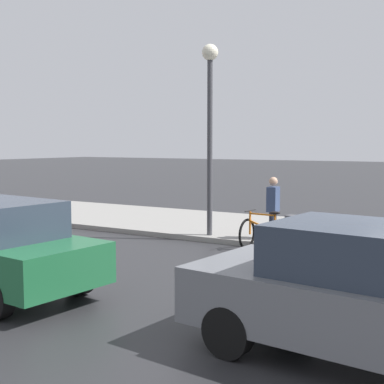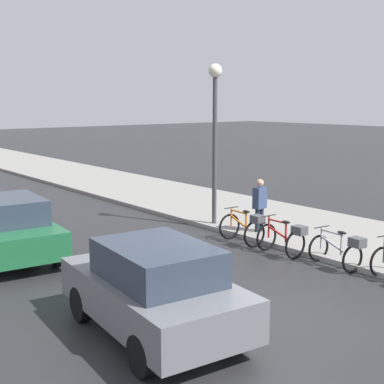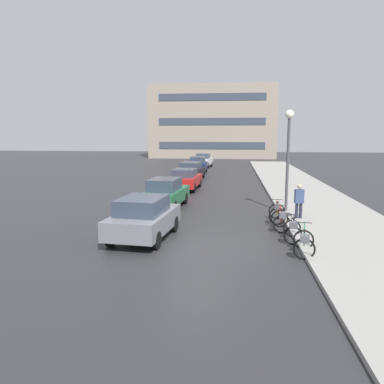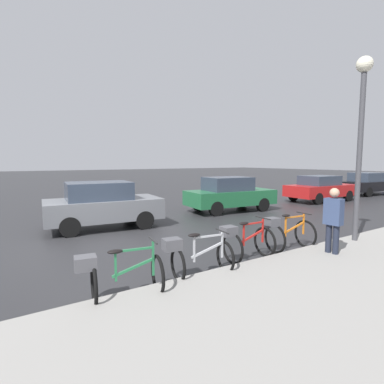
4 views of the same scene
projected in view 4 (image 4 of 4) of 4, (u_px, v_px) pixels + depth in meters
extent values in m
plane|color=#28282B|center=(98.00, 245.00, 8.46)|extent=(140.00, 140.00, 0.00)
torus|color=black|center=(158.00, 275.00, 5.32)|extent=(0.71, 0.17, 0.71)
torus|color=black|center=(94.00, 285.00, 4.88)|extent=(0.71, 0.17, 0.71)
cube|color=#237042|center=(116.00, 267.00, 5.00)|extent=(0.04, 0.04, 0.48)
cube|color=#237042|center=(153.00, 258.00, 5.25)|extent=(0.04, 0.04, 0.61)
cube|color=#237042|center=(135.00, 250.00, 5.10)|extent=(0.14, 0.65, 0.04)
cube|color=#237042|center=(133.00, 268.00, 5.12)|extent=(0.15, 0.73, 0.27)
ellipsoid|color=black|center=(115.00, 252.00, 4.97)|extent=(0.18, 0.28, 0.07)
cylinder|color=black|center=(153.00, 240.00, 5.22)|extent=(0.50, 0.11, 0.03)
cube|color=#4C4C51|center=(85.00, 263.00, 4.79)|extent=(0.33, 0.38, 0.22)
torus|color=black|center=(225.00, 257.00, 6.33)|extent=(0.69, 0.14, 0.68)
torus|color=black|center=(178.00, 265.00, 5.85)|extent=(0.69, 0.14, 0.68)
cube|color=#ADAFB5|center=(194.00, 249.00, 5.98)|extent=(0.04, 0.04, 0.53)
cube|color=#ADAFB5|center=(222.00, 245.00, 6.27)|extent=(0.04, 0.04, 0.54)
cube|color=#ADAFB5|center=(209.00, 236.00, 6.10)|extent=(0.11, 0.66, 0.04)
cube|color=#ADAFB5|center=(207.00, 250.00, 6.12)|extent=(0.13, 0.74, 0.27)
ellipsoid|color=black|center=(194.00, 235.00, 5.95)|extent=(0.17, 0.27, 0.07)
cylinder|color=black|center=(222.00, 231.00, 6.24)|extent=(0.50, 0.09, 0.03)
cube|color=#4C4C51|center=(172.00, 244.00, 5.76)|extent=(0.32, 0.37, 0.22)
torus|color=black|center=(265.00, 242.00, 7.40)|extent=(0.75, 0.08, 0.75)
torus|color=black|center=(233.00, 248.00, 6.86)|extent=(0.75, 0.08, 0.75)
cube|color=red|center=(244.00, 235.00, 7.01)|extent=(0.04, 0.04, 0.51)
cube|color=red|center=(263.00, 231.00, 7.33)|extent=(0.04, 0.04, 0.59)
cube|color=red|center=(254.00, 223.00, 7.14)|extent=(0.05, 0.61, 0.04)
cube|color=red|center=(253.00, 236.00, 7.16)|extent=(0.05, 0.70, 0.25)
ellipsoid|color=black|center=(244.00, 223.00, 6.98)|extent=(0.15, 0.26, 0.07)
cylinder|color=black|center=(263.00, 218.00, 7.30)|extent=(0.50, 0.04, 0.03)
cube|color=#4C4C51|center=(229.00, 231.00, 6.76)|extent=(0.29, 0.35, 0.22)
torus|color=black|center=(305.00, 234.00, 8.18)|extent=(0.76, 0.12, 0.76)
torus|color=black|center=(275.00, 239.00, 7.66)|extent=(0.76, 0.12, 0.76)
cube|color=orange|center=(286.00, 227.00, 7.80)|extent=(0.04, 0.04, 0.54)
cube|color=orange|center=(304.00, 224.00, 8.11)|extent=(0.04, 0.04, 0.56)
cube|color=orange|center=(295.00, 217.00, 7.93)|extent=(0.09, 0.67, 0.04)
cube|color=orange|center=(294.00, 228.00, 7.95)|extent=(0.10, 0.76, 0.27)
ellipsoid|color=black|center=(286.00, 215.00, 7.77)|extent=(0.16, 0.27, 0.07)
cylinder|color=black|center=(304.00, 213.00, 8.08)|extent=(0.50, 0.07, 0.03)
cube|color=#4C4C51|center=(272.00, 222.00, 7.55)|extent=(0.31, 0.36, 0.22)
cube|color=slate|center=(104.00, 209.00, 10.56)|extent=(2.30, 4.07, 0.71)
cube|color=#2D3847|center=(99.00, 191.00, 10.42)|extent=(1.77, 2.28, 0.60)
cylinder|color=black|center=(131.00, 212.00, 11.90)|extent=(0.29, 0.66, 0.64)
cylinder|color=black|center=(144.00, 220.00, 10.39)|extent=(0.29, 0.66, 0.64)
cylinder|color=black|center=(65.00, 218.00, 10.81)|extent=(0.29, 0.66, 0.64)
cylinder|color=black|center=(70.00, 227.00, 9.30)|extent=(0.29, 0.66, 0.64)
cube|color=#1E6038|center=(230.00, 197.00, 14.08)|extent=(2.17, 4.31, 0.67)
cube|color=#2D3847|center=(228.00, 184.00, 13.93)|extent=(1.65, 2.21, 0.62)
cylinder|color=black|center=(242.00, 201.00, 15.40)|extent=(0.28, 0.66, 0.64)
cylinder|color=black|center=(263.00, 205.00, 14.01)|extent=(0.28, 0.66, 0.64)
cylinder|color=black|center=(198.00, 204.00, 14.22)|extent=(0.28, 0.66, 0.64)
cylinder|color=black|center=(216.00, 209.00, 12.82)|extent=(0.28, 0.66, 0.64)
cube|color=#AD1919|center=(321.00, 190.00, 17.55)|extent=(2.14, 4.41, 0.64)
cube|color=#2D3847|center=(319.00, 180.00, 17.40)|extent=(1.66, 2.12, 0.54)
cylinder|color=black|center=(323.00, 193.00, 18.96)|extent=(0.26, 0.65, 0.64)
cylinder|color=black|center=(348.00, 196.00, 17.51)|extent=(0.26, 0.65, 0.64)
cylinder|color=black|center=(293.00, 196.00, 17.65)|extent=(0.26, 0.65, 0.64)
cylinder|color=black|center=(318.00, 199.00, 16.20)|extent=(0.26, 0.65, 0.64)
cube|color=black|center=(368.00, 186.00, 20.93)|extent=(2.31, 4.36, 0.63)
cube|color=#2D3847|center=(367.00, 177.00, 20.79)|extent=(1.76, 2.32, 0.59)
cylinder|color=black|center=(368.00, 188.00, 22.29)|extent=(0.29, 0.66, 0.64)
cylinder|color=black|center=(345.00, 190.00, 21.12)|extent=(0.29, 0.66, 0.64)
cylinder|color=black|center=(368.00, 192.00, 19.63)|extent=(0.29, 0.66, 0.64)
cylinder|color=#1E2333|center=(328.00, 241.00, 7.30)|extent=(0.14, 0.14, 0.84)
cylinder|color=#1E2333|center=(336.00, 242.00, 7.16)|extent=(0.14, 0.14, 0.84)
cube|color=navy|center=(334.00, 212.00, 7.15)|extent=(0.42, 0.27, 0.63)
sphere|color=tan|center=(334.00, 193.00, 7.10)|extent=(0.22, 0.22, 0.22)
cylinder|color=#424247|center=(359.00, 161.00, 8.21)|extent=(0.14, 0.14, 4.75)
sphere|color=#F2EACC|center=(365.00, 64.00, 7.94)|extent=(0.42, 0.42, 0.42)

